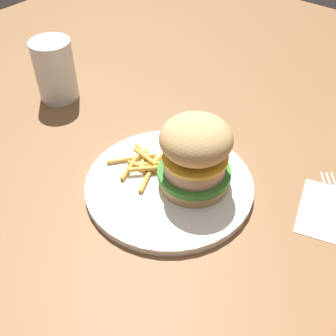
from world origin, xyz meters
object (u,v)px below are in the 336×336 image
at_px(sandwich, 197,155).
at_px(drink_glass, 56,74).
at_px(plate, 168,186).
at_px(fries_pile, 144,164).

xyz_separation_m(sandwich, drink_glass, (0.04, 0.35, -0.02)).
height_order(plate, drink_glass, drink_glass).
distance_m(plate, fries_pile, 0.05).
bearing_deg(fries_pile, sandwich, -76.93).
bearing_deg(drink_glass, fries_pile, -101.64).
relative_size(sandwich, drink_glass, 0.99).
distance_m(sandwich, fries_pile, 0.10).
relative_size(sandwich, fries_pile, 1.09).
bearing_deg(drink_glass, plate, -100.65).
height_order(plate, sandwich, sandwich).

